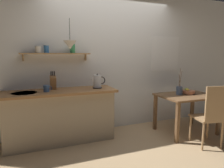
% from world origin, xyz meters
% --- Properties ---
extents(ground_plane, '(14.00, 14.00, 0.00)m').
position_xyz_m(ground_plane, '(0.00, 0.00, 0.00)').
color(ground_plane, tan).
extents(back_wall, '(6.80, 0.11, 2.70)m').
position_xyz_m(back_wall, '(0.21, 0.65, 1.35)').
color(back_wall, white).
rests_on(back_wall, ground_plane).
extents(kitchen_counter, '(1.83, 0.63, 0.88)m').
position_xyz_m(kitchen_counter, '(-1.00, 0.32, 0.45)').
color(kitchen_counter, tan).
rests_on(kitchen_counter, ground_plane).
extents(wall_shelf, '(1.15, 0.20, 0.30)m').
position_xyz_m(wall_shelf, '(-1.03, 0.49, 1.52)').
color(wall_shelf, tan).
extents(dining_table, '(1.02, 0.76, 0.73)m').
position_xyz_m(dining_table, '(1.25, -0.13, 0.62)').
color(dining_table, brown).
rests_on(dining_table, ground_plane).
extents(dining_chair_near, '(0.46, 0.48, 1.00)m').
position_xyz_m(dining_chair_near, '(1.16, -0.76, 0.54)').
color(dining_chair_near, tan).
rests_on(dining_chair_near, ground_plane).
extents(fruit_bowl, '(0.24, 0.24, 0.12)m').
position_xyz_m(fruit_bowl, '(1.33, -0.07, 0.77)').
color(fruit_bowl, '#BC704C').
rests_on(fruit_bowl, dining_table).
extents(twig_vase, '(0.11, 0.11, 0.49)m').
position_xyz_m(twig_vase, '(1.13, -0.06, 0.81)').
color(twig_vase, '#475675').
rests_on(twig_vase, dining_table).
extents(electric_kettle, '(0.25, 0.16, 0.25)m').
position_xyz_m(electric_kettle, '(-0.36, 0.29, 1.00)').
color(electric_kettle, black).
rests_on(electric_kettle, kitchen_counter).
extents(knife_block, '(0.10, 0.17, 0.31)m').
position_xyz_m(knife_block, '(-1.10, 0.42, 1.01)').
color(knife_block, '#9E6B3D').
rests_on(knife_block, kitchen_counter).
extents(coffee_mug_by_sink, '(0.14, 0.09, 0.11)m').
position_xyz_m(coffee_mug_by_sink, '(-1.21, 0.25, 0.94)').
color(coffee_mug_by_sink, '#3D5B89').
rests_on(coffee_mug_by_sink, kitchen_counter).
extents(pendant_lamp, '(0.22, 0.22, 0.49)m').
position_xyz_m(pendant_lamp, '(-0.81, 0.30, 1.63)').
color(pendant_lamp, black).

